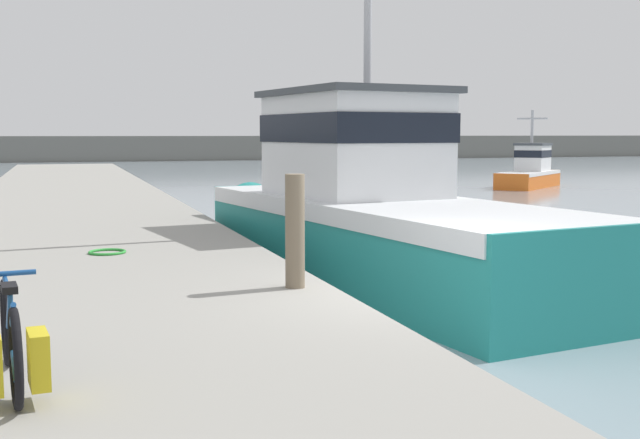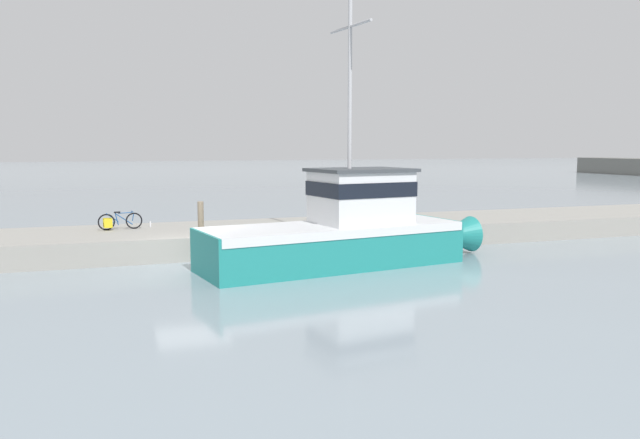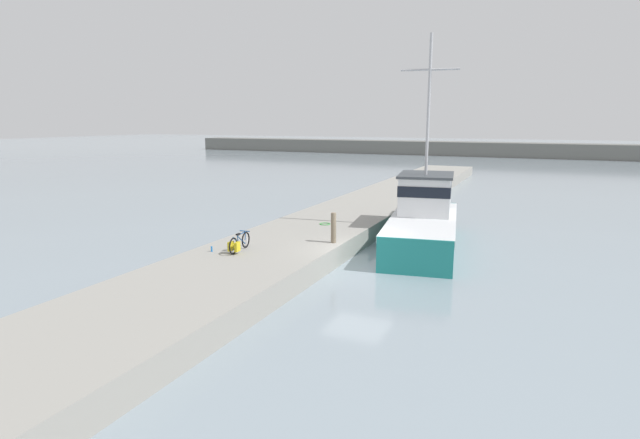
% 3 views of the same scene
% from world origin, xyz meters
% --- Properties ---
extents(ground_plane, '(320.00, 320.00, 0.00)m').
position_xyz_m(ground_plane, '(0.00, 0.00, 0.00)').
color(ground_plane, '#84939E').
extents(dock_pier, '(5.19, 80.00, 0.89)m').
position_xyz_m(dock_pier, '(-3.51, 0.00, 0.44)').
color(dock_pier, gray).
rests_on(dock_pier, ground_plane).
extents(far_shoreline, '(180.00, 5.00, 2.38)m').
position_xyz_m(far_shoreline, '(30.00, 71.74, 1.19)').
color(far_shoreline, slate).
rests_on(far_shoreline, ground_plane).
extents(fishing_boat_main, '(4.42, 11.20, 9.92)m').
position_xyz_m(fishing_boat_main, '(1.43, 5.28, 1.29)').
color(fishing_boat_main, teal).
rests_on(fishing_boat_main, ground_plane).
extents(boat_red_outer, '(5.48, 4.86, 3.76)m').
position_xyz_m(boat_red_outer, '(18.16, 26.20, 0.78)').
color(boat_red_outer, orange).
rests_on(boat_red_outer, ground_plane).
extents(bicycle_touring, '(0.54, 1.72, 0.73)m').
position_xyz_m(bicycle_touring, '(-4.19, -2.40, 1.22)').
color(bicycle_touring, black).
rests_on(bicycle_touring, dock_pier).
extents(mooring_post, '(0.22, 0.22, 1.29)m').
position_xyz_m(mooring_post, '(-1.35, 0.57, 1.53)').
color(mooring_post, '#756651').
rests_on(mooring_post, dock_pier).
extents(hose_coil, '(0.54, 0.54, 0.04)m').
position_xyz_m(hose_coil, '(-3.23, 3.93, 0.91)').
color(hose_coil, green).
rests_on(hose_coil, dock_pier).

